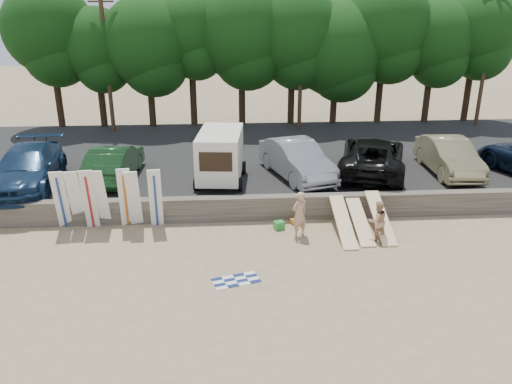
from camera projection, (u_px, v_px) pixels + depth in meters
ground at (309, 251)px, 18.01m from camera, size 120.00×120.00×0.00m
seawall at (298, 207)px, 20.63m from camera, size 44.00×0.50×1.00m
parking_lot at (278, 158)px, 27.68m from camera, size 44.00×14.50×0.70m
treeline at (270, 36)px, 32.12m from camera, size 33.02×6.30×9.26m
utility_poles at (301, 54)px, 31.15m from camera, size 25.80×0.26×9.00m
box_trailer at (220, 154)px, 22.49m from camera, size 2.42×3.86×2.34m
car_0 at (28, 168)px, 21.99m from camera, size 3.03×6.29×1.77m
car_1 at (114, 162)px, 22.99m from camera, size 2.07×5.04×1.62m
car_2 at (297, 159)px, 23.27m from camera, size 3.28×5.54×1.73m
car_3 at (372, 156)px, 23.81m from camera, size 4.69×6.83×1.74m
car_4 at (449, 156)px, 23.85m from camera, size 2.01×5.15×1.67m
surfboard_upright_0 at (61, 200)px, 19.27m from camera, size 0.60×0.82×2.52m
surfboard_upright_1 at (76, 199)px, 19.40m from camera, size 0.57×0.88×2.50m
surfboard_upright_2 at (89, 199)px, 19.30m from camera, size 0.56×0.70×2.55m
surfboard_upright_3 at (101, 199)px, 19.40m from camera, size 0.53×0.79×2.52m
surfboard_upright_4 at (125, 198)px, 19.47m from camera, size 0.59×0.70×2.55m
surfboard_upright_5 at (134, 199)px, 19.39m from camera, size 0.54×0.87×2.50m
surfboard_upright_6 at (156, 198)px, 19.43m from camera, size 0.58×0.74×2.54m
surfboard_low_0 at (343, 221)px, 19.15m from camera, size 0.56×2.85×1.06m
surfboard_low_1 at (359, 220)px, 19.39m from camera, size 0.56×2.87×1.00m
surfboard_low_2 at (380, 217)px, 19.39m from camera, size 0.56×2.82×1.17m
beachgoer_a at (299, 214)px, 18.85m from camera, size 0.79×0.70×1.81m
beachgoer_b at (377, 221)px, 18.59m from camera, size 0.88×0.75×1.56m
cooler at (279, 225)px, 19.72m from camera, size 0.46×0.41×0.32m
gear_bag at (294, 221)px, 20.19m from camera, size 0.36×0.33×0.22m
beach_towel at (236, 280)px, 16.08m from camera, size 1.86×1.86×0.00m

